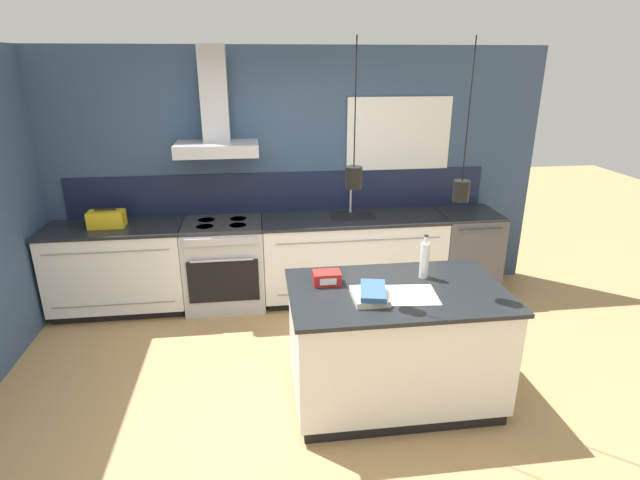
% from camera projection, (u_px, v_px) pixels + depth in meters
% --- Properties ---
extents(ground_plane, '(16.00, 16.00, 0.00)m').
position_uv_depth(ground_plane, '(302.00, 398.00, 3.86)').
color(ground_plane, tan).
rests_on(ground_plane, ground).
extents(wall_back, '(5.60, 2.23, 2.60)m').
position_uv_depth(wall_back, '(279.00, 171.00, 5.25)').
color(wall_back, '#354C6B').
rests_on(wall_back, ground_plane).
extents(counter_run_left, '(1.34, 0.64, 0.91)m').
position_uv_depth(counter_run_left, '(119.00, 268.00, 5.07)').
color(counter_run_left, black).
rests_on(counter_run_left, ground_plane).
extents(counter_run_sink, '(1.92, 0.64, 1.31)m').
position_uv_depth(counter_run_sink, '(353.00, 257.00, 5.36)').
color(counter_run_sink, black).
rests_on(counter_run_sink, ground_plane).
extents(oven_range, '(0.81, 0.66, 0.91)m').
position_uv_depth(oven_range, '(225.00, 264.00, 5.19)').
color(oven_range, '#B5B5BA').
rests_on(oven_range, ground_plane).
extents(dishwasher, '(0.63, 0.65, 0.91)m').
position_uv_depth(dishwasher, '(465.00, 252.00, 5.52)').
color(dishwasher, '#4C4C51').
rests_on(dishwasher, ground_plane).
extents(kitchen_island, '(1.56, 0.96, 0.91)m').
position_uv_depth(kitchen_island, '(394.00, 344.00, 3.73)').
color(kitchen_island, black).
rests_on(kitchen_island, ground_plane).
extents(bottle_on_island, '(0.07, 0.07, 0.34)m').
position_uv_depth(bottle_on_island, '(425.00, 260.00, 3.72)').
color(bottle_on_island, silver).
rests_on(bottle_on_island, kitchen_island).
extents(book_stack, '(0.26, 0.34, 0.08)m').
position_uv_depth(book_stack, '(371.00, 294.00, 3.42)').
color(book_stack, beige).
rests_on(book_stack, kitchen_island).
extents(red_supply_box, '(0.20, 0.14, 0.09)m').
position_uv_depth(red_supply_box, '(327.00, 278.00, 3.65)').
color(red_supply_box, red).
rests_on(red_supply_box, kitchen_island).
extents(paper_pile, '(0.47, 0.37, 0.01)m').
position_uv_depth(paper_pile, '(405.00, 295.00, 3.48)').
color(paper_pile, silver).
rests_on(paper_pile, kitchen_island).
extents(yellow_toolbox, '(0.34, 0.18, 0.19)m').
position_uv_depth(yellow_toolbox, '(107.00, 219.00, 4.88)').
color(yellow_toolbox, gold).
rests_on(yellow_toolbox, counter_run_left).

